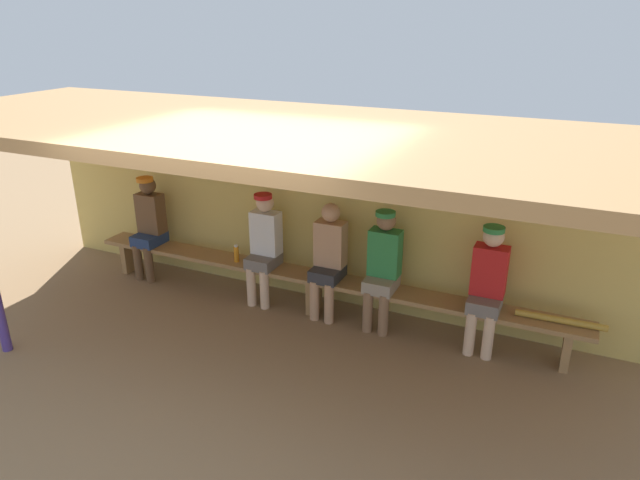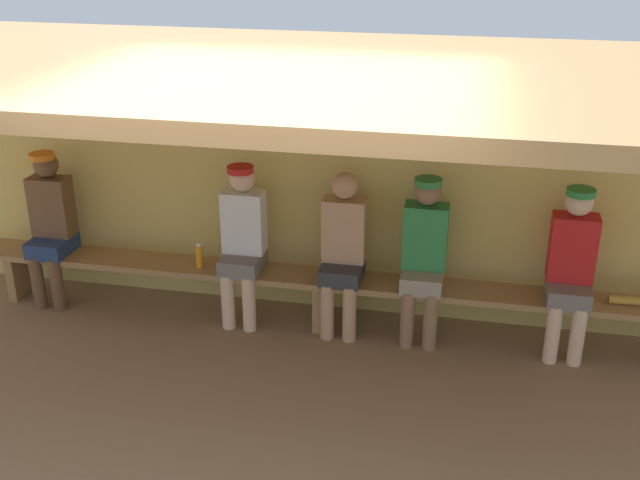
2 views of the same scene
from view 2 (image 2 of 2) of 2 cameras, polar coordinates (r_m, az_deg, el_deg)
The scene contains 10 objects.
ground_plane at distance 5.32m, azimuth -3.47°, elevation -14.34°, with size 24.00×24.00×0.00m, color #8C6D4C.
back_wall at distance 6.53m, azimuth 0.85°, elevation 4.13°, with size 8.00×0.20×2.20m, color #D8BC60.
dugout_roof at distance 4.99m, azimuth -1.98°, elevation 11.89°, with size 8.00×2.80×0.12m, color #9E7547.
bench at distance 6.40m, azimuth 0.04°, elevation -3.22°, with size 6.00×0.36×0.46m.
player_near_post at distance 6.40m, azimuth -5.66°, elevation 0.22°, with size 0.34×0.42×1.34m.
player_shirtless_tan at distance 6.15m, azimuth 7.58°, elevation -0.89°, with size 0.34×0.42×1.34m.
player_rightmost at distance 6.19m, azimuth 17.83°, elevation -1.71°, with size 0.34×0.42×1.34m.
player_leftmost at distance 7.08m, azimuth -19.04°, elevation 1.32°, with size 0.34×0.42×1.34m.
player_in_red at distance 6.22m, azimuth 1.69°, elevation -0.54°, with size 0.34×0.42×1.34m.
water_bottle_blue at distance 6.55m, azimuth -8.77°, elevation -1.14°, with size 0.06×0.06×0.22m.
Camera 2 is at (1.16, -4.05, 3.26)m, focal length 43.96 mm.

